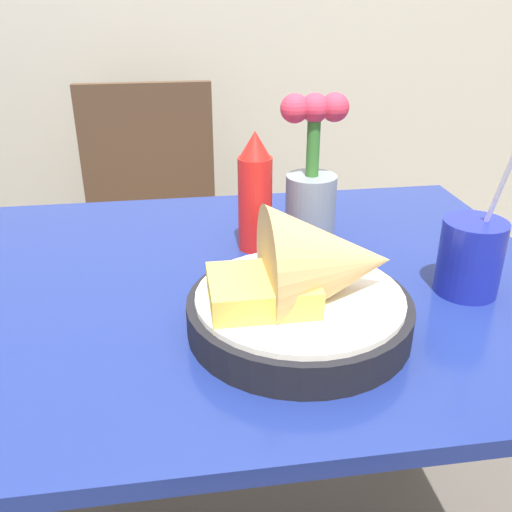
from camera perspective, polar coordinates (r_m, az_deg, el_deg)
name	(u,v)px	position (r m, az deg, el deg)	size (l,w,h in m)	color
dining_table	(227,339)	(0.95, -2.92, -8.29)	(1.06, 0.77, 0.74)	navy
chair_far_window	(151,213)	(1.76, -10.41, 4.24)	(0.40, 0.40, 0.90)	#473323
food_basket	(310,289)	(0.74, 5.43, -3.34)	(0.30, 0.30, 0.18)	black
ketchup_bottle	(255,194)	(0.96, -0.10, 6.25)	(0.06, 0.06, 0.21)	red
drink_cup	(470,259)	(0.89, 20.61, -0.29)	(0.09, 0.09, 0.23)	#192399
flower_vase	(312,181)	(1.00, 5.58, 7.44)	(0.12, 0.09, 0.26)	gray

